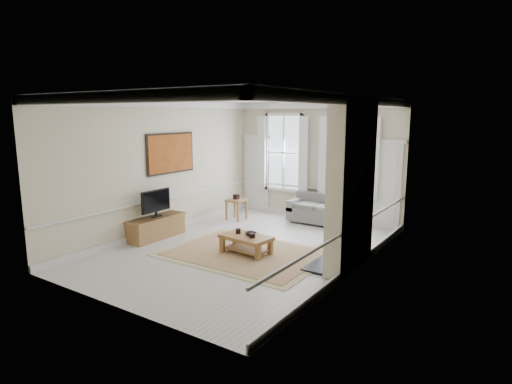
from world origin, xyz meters
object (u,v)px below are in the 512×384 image
Objects in this scene: side_table at (236,203)px; tv_stand at (156,227)px; coffee_table at (246,239)px; sofa at (320,211)px.

tv_stand is at bearing -101.05° from side_table.
coffee_table is at bearing 5.27° from tv_stand.
sofa is 1.09× the size of tv_stand.
coffee_table is 2.58m from tv_stand.
sofa is at bearing 52.87° from tv_stand.
side_table is at bearing 136.13° from coffee_table.
coffee_table is at bearing -92.93° from sofa.
tv_stand is (-2.57, -0.24, -0.06)m from coffee_table.
side_table is at bearing -156.57° from sofa.
sofa is at bearing 23.43° from side_table.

